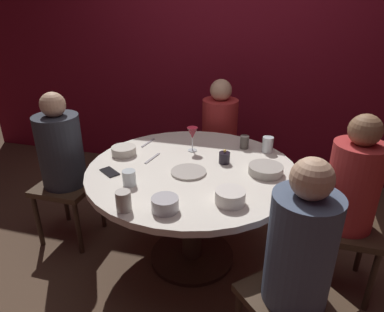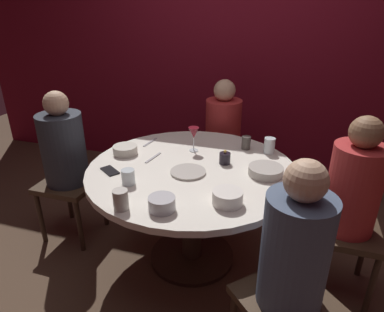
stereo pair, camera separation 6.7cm
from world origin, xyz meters
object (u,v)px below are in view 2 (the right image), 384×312
(seated_diner_front_right, at_px, (294,256))
(seated_diner_back, at_px, (223,127))
(seated_diner_left, at_px, (64,152))
(dinner_plate, at_px, (187,172))
(wine_glass, at_px, (194,134))
(cup_by_right_diner, at_px, (246,143))
(seated_diner_right, at_px, (353,192))
(bowl_small_white, at_px, (125,150))
(dining_table, at_px, (192,187))
(candle_holder, at_px, (225,158))
(cell_phone, at_px, (110,171))
(cup_by_left_diner, at_px, (128,177))
(cup_center_front, at_px, (121,200))
(bowl_sauce_side, at_px, (228,197))
(bowl_salad_center, at_px, (266,171))
(bowl_serving_large, at_px, (161,203))
(cup_near_candle, at_px, (269,146))

(seated_diner_front_right, bearing_deg, seated_diner_back, -22.28)
(seated_diner_left, relative_size, dinner_plate, 5.21)
(wine_glass, relative_size, cup_by_right_diner, 1.84)
(seated_diner_left, bearing_deg, seated_diner_right, 0.00)
(wine_glass, bearing_deg, bowl_small_white, -156.56)
(dining_table, relative_size, bowl_small_white, 7.97)
(candle_holder, relative_size, cell_phone, 0.69)
(seated_diner_front_right, xyz_separation_m, candle_holder, (-0.47, 0.78, 0.05))
(seated_diner_left, height_order, cup_by_left_diner, seated_diner_left)
(cup_by_right_diner, bearing_deg, cup_center_front, -116.37)
(seated_diner_right, xyz_separation_m, bowl_small_white, (-1.47, 0.07, 0.04))
(seated_diner_right, relative_size, bowl_sauce_side, 7.21)
(dining_table, bearing_deg, bowl_salad_center, 4.79)
(bowl_serving_large, height_order, bowl_sauce_side, bowl_sauce_side)
(seated_diner_front_right, relative_size, wine_glass, 6.64)
(candle_holder, height_order, cell_phone, candle_holder)
(dining_table, height_order, cup_near_candle, cup_near_candle)
(candle_holder, xyz_separation_m, cell_phone, (-0.66, -0.33, -0.03))
(dining_table, relative_size, cup_by_right_diner, 14.16)
(seated_diner_right, bearing_deg, seated_diner_back, -43.71)
(wine_glass, relative_size, dinner_plate, 0.79)
(seated_diner_front_right, relative_size, candle_holder, 12.14)
(cell_phone, distance_m, bowl_sauce_side, 0.80)
(seated_diner_left, height_order, cell_phone, seated_diner_left)
(bowl_sauce_side, height_order, cup_near_candle, cup_near_candle)
(seated_diner_right, bearing_deg, bowl_sauce_side, 28.68)
(seated_diner_back, xyz_separation_m, cup_by_left_diner, (-0.29, -1.24, 0.08))
(cup_near_candle, bearing_deg, cell_phone, -147.46)
(dinner_plate, height_order, cup_center_front, cup_center_front)
(seated_diner_left, xyz_separation_m, seated_diner_back, (0.97, 0.92, -0.02))
(seated_diner_front_right, xyz_separation_m, cup_by_right_diner, (-0.38, 1.07, 0.06))
(seated_diner_left, bearing_deg, cup_near_candle, 15.02)
(bowl_salad_center, bearing_deg, bowl_serving_large, -130.09)
(candle_holder, relative_size, cup_center_front, 0.89)
(wine_glass, distance_m, cup_by_left_diner, 0.62)
(seated_diner_left, bearing_deg, candle_holder, 5.94)
(seated_diner_right, xyz_separation_m, wine_glass, (-1.03, 0.26, 0.14))
(cup_near_candle, distance_m, cup_center_front, 1.15)
(dining_table, distance_m, cup_center_front, 0.64)
(bowl_small_white, bearing_deg, dining_table, -7.59)
(seated_diner_front_right, distance_m, bowl_small_white, 1.38)
(bowl_serving_large, relative_size, cup_center_front, 1.30)
(wine_glass, distance_m, cup_near_candle, 0.54)
(seated_diner_right, relative_size, dinner_plate, 5.25)
(candle_holder, distance_m, cup_by_right_diner, 0.30)
(candle_holder, height_order, bowl_sauce_side, candle_holder)
(seated_diner_right, bearing_deg, cup_by_left_diner, 14.33)
(cup_near_candle, distance_m, cup_by_right_diner, 0.17)
(cup_by_right_diner, bearing_deg, bowl_salad_center, -63.73)
(bowl_salad_center, distance_m, cup_near_candle, 0.34)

